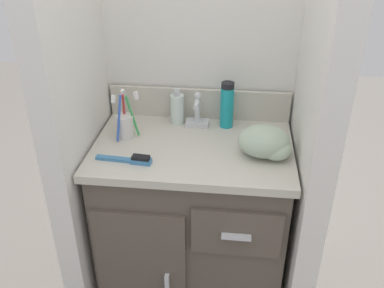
{
  "coord_description": "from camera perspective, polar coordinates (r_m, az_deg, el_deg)",
  "views": [
    {
      "loc": [
        0.15,
        -1.35,
        1.58
      ],
      "look_at": [
        0.0,
        -0.02,
        0.82
      ],
      "focal_mm": 40.0,
      "sensor_mm": 36.0,
      "label": 1
    }
  ],
  "objects": [
    {
      "name": "wall_back",
      "position": [
        1.72,
        1.23,
        13.49
      ],
      "size": [
        0.91,
        0.08,
        2.2
      ],
      "primitive_type": "cube",
      "color": "silver",
      "rests_on": "ground_plane"
    },
    {
      "name": "toothbrush_cup",
      "position": [
        1.61,
        -8.92,
        2.62
      ],
      "size": [
        0.09,
        0.1,
        0.19
      ],
      "color": "silver",
      "rests_on": "vanity"
    },
    {
      "name": "shaving_cream_can",
      "position": [
        1.66,
        4.68,
        5.2
      ],
      "size": [
        0.05,
        0.05,
        0.18
      ],
      "color": "teal",
      "rests_on": "vanity"
    },
    {
      "name": "wall_right",
      "position": [
        1.45,
        16.79,
        9.19
      ],
      "size": [
        0.08,
        0.57,
        2.2
      ],
      "primitive_type": "cube",
      "color": "silver",
      "rests_on": "ground_plane"
    },
    {
      "name": "wall_left",
      "position": [
        1.54,
        -15.7,
        10.44
      ],
      "size": [
        0.08,
        0.57,
        2.2
      ],
      "primitive_type": "cube",
      "color": "silver",
      "rests_on": "ground_plane"
    },
    {
      "name": "vanity",
      "position": [
        1.78,
        0.03,
        -10.95
      ],
      "size": [
        0.73,
        0.5,
        0.8
      ],
      "color": "brown",
      "rests_on": "ground_plane"
    },
    {
      "name": "sink_faucet",
      "position": [
        1.68,
        0.71,
        3.96
      ],
      "size": [
        0.09,
        0.09,
        0.14
      ],
      "color": "silver",
      "rests_on": "vanity"
    },
    {
      "name": "hairbrush",
      "position": [
        1.47,
        -8.07,
        -2.06
      ],
      "size": [
        0.2,
        0.04,
        0.03
      ],
      "rotation": [
        0.0,
        0.0,
        -0.08
      ],
      "color": "teal",
      "rests_on": "vanity"
    },
    {
      "name": "hand_towel",
      "position": [
        1.5,
        9.93,
        0.14
      ],
      "size": [
        0.18,
        0.15,
        0.11
      ],
      "color": "#A8BCA3",
      "rests_on": "vanity"
    },
    {
      "name": "soap_dispenser",
      "position": [
        1.7,
        -2.0,
        4.79
      ],
      "size": [
        0.05,
        0.06,
        0.15
      ],
      "color": "silver",
      "rests_on": "vanity"
    },
    {
      "name": "backsplash",
      "position": [
        1.74,
        0.96,
        5.41
      ],
      "size": [
        0.73,
        0.02,
        0.12
      ],
      "color": "beige",
      "rests_on": "vanity"
    }
  ]
}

